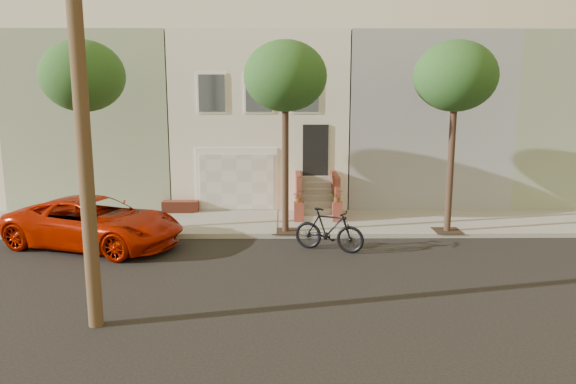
{
  "coord_description": "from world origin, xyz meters",
  "views": [
    {
      "loc": [
        0.89,
        -13.79,
        4.8
      ],
      "look_at": [
        1.08,
        3.0,
        1.67
      ],
      "focal_mm": 33.59,
      "sensor_mm": 36.0,
      "label": 1
    }
  ],
  "objects": [
    {
      "name": "pickup_truck",
      "position": [
        -4.99,
        2.65,
        0.78
      ],
      "size": [
        6.14,
        4.26,
        1.56
      ],
      "primitive_type": "imported",
      "rotation": [
        0.0,
        0.0,
        1.24
      ],
      "color": "#AE1600",
      "rests_on": "ground"
    },
    {
      "name": "motorcycle",
      "position": [
        2.32,
        2.09,
        0.66
      ],
      "size": [
        2.27,
        1.44,
        1.32
      ],
      "primitive_type": "imported",
      "rotation": [
        0.0,
        0.0,
        1.17
      ],
      "color": "black",
      "rests_on": "ground"
    },
    {
      "name": "sidewalk",
      "position": [
        0.0,
        5.35,
        0.07
      ],
      "size": [
        40.0,
        3.7,
        0.15
      ],
      "primitive_type": "cube",
      "color": "gray",
      "rests_on": "ground"
    },
    {
      "name": "house_row",
      "position": [
        0.0,
        11.19,
        3.64
      ],
      "size": [
        33.1,
        11.7,
        7.0
      ],
      "color": "silver",
      "rests_on": "sidewalk"
    },
    {
      "name": "tree_right",
      "position": [
        6.5,
        3.9,
        5.26
      ],
      "size": [
        2.7,
        2.57,
        6.3
      ],
      "color": "#2D2116",
      "rests_on": "sidewalk"
    },
    {
      "name": "tree_mid",
      "position": [
        1.0,
        3.9,
        5.26
      ],
      "size": [
        2.7,
        2.57,
        6.3
      ],
      "color": "#2D2116",
      "rests_on": "sidewalk"
    },
    {
      "name": "ground",
      "position": [
        0.0,
        0.0,
        0.0
      ],
      "size": [
        90.0,
        90.0,
        0.0
      ],
      "primitive_type": "plane",
      "color": "black",
      "rests_on": "ground"
    },
    {
      "name": "tree_left",
      "position": [
        -5.5,
        3.9,
        5.26
      ],
      "size": [
        2.7,
        2.57,
        6.3
      ],
      "color": "#2D2116",
      "rests_on": "sidewalk"
    }
  ]
}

